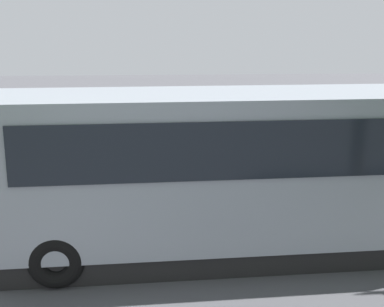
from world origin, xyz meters
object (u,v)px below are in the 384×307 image
(spectator_far_left, at_px, (280,169))
(spectator_left, at_px, (239,171))
(spectator_right, at_px, (170,170))
(spectator_centre, at_px, (199,168))
(stunt_motorcycle, at_px, (143,142))
(tour_bus, at_px, (231,174))
(traffic_cone, at_px, (229,165))
(parked_motorcycle_silver, at_px, (167,198))

(spectator_far_left, distance_m, spectator_left, 1.07)
(spectator_right, bearing_deg, spectator_left, 177.79)
(spectator_centre, relative_size, stunt_motorcycle, 0.91)
(spectator_far_left, xyz_separation_m, spectator_right, (2.82, -0.01, 0.04))
(tour_bus, bearing_deg, spectator_right, -67.76)
(spectator_far_left, xyz_separation_m, stunt_motorcycle, (3.51, -3.28, 0.05))
(spectator_left, height_order, spectator_right, spectator_right)
(spectator_centre, relative_size, spectator_right, 1.05)
(stunt_motorcycle, relative_size, traffic_cone, 3.12)
(spectator_far_left, xyz_separation_m, traffic_cone, (0.83, -3.08, -0.67))
(spectator_left, relative_size, stunt_motorcycle, 0.84)
(stunt_motorcycle, bearing_deg, traffic_cone, 175.76)
(stunt_motorcycle, height_order, traffic_cone, stunt_motorcycle)
(spectator_far_left, bearing_deg, stunt_motorcycle, -43.08)
(spectator_far_left, bearing_deg, spectator_left, 2.92)
(spectator_left, bearing_deg, spectator_far_left, -177.08)
(spectator_left, distance_m, stunt_motorcycle, 4.13)
(tour_bus, distance_m, spectator_far_left, 3.26)
(spectator_left, distance_m, parked_motorcycle_silver, 2.00)
(spectator_far_left, relative_size, spectator_centre, 0.93)
(stunt_motorcycle, bearing_deg, spectator_centre, 112.65)
(spectator_centre, distance_m, parked_motorcycle_silver, 1.14)
(spectator_right, xyz_separation_m, traffic_cone, (-1.99, -3.07, -0.72))
(tour_bus, xyz_separation_m, spectator_centre, (0.38, -2.58, -0.57))
(spectator_left, relative_size, traffic_cone, 2.62)
(spectator_far_left, height_order, stunt_motorcycle, stunt_motorcycle)
(spectator_centre, xyz_separation_m, traffic_cone, (-1.26, -3.20, -0.76))
(spectator_centre, height_order, traffic_cone, spectator_centre)
(tour_bus, xyz_separation_m, spectator_left, (-0.65, -2.64, -0.67))
(spectator_left, height_order, parked_motorcycle_silver, spectator_left)
(spectator_left, bearing_deg, spectator_centre, 3.29)
(spectator_left, xyz_separation_m, stunt_motorcycle, (2.44, -3.33, 0.06))
(spectator_far_left, height_order, traffic_cone, spectator_far_left)
(spectator_right, bearing_deg, spectator_far_left, 179.73)
(tour_bus, xyz_separation_m, traffic_cone, (-0.88, -5.78, -1.34))
(tour_bus, distance_m, spectator_left, 2.80)
(parked_motorcycle_silver, bearing_deg, spectator_right, -99.09)
(spectator_centre, bearing_deg, spectator_left, -176.71)
(tour_bus, distance_m, spectator_right, 2.99)
(spectator_centre, height_order, stunt_motorcycle, stunt_motorcycle)
(spectator_left, bearing_deg, traffic_cone, -94.25)
(parked_motorcycle_silver, relative_size, stunt_motorcycle, 1.04)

